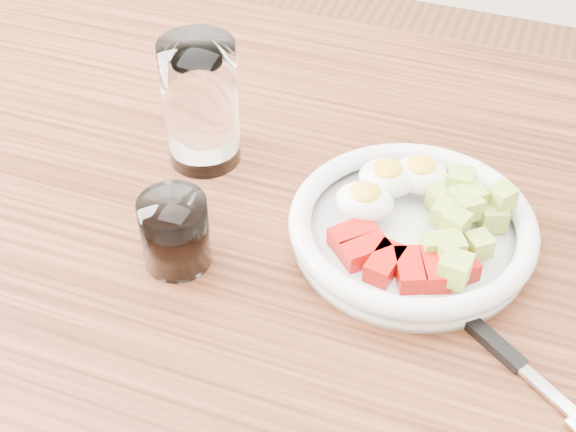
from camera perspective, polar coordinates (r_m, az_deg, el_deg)
The scene contains 5 objects.
dining_table at distance 0.87m, azimuth 0.39°, elevation -6.89°, with size 1.50×0.90×0.77m.
bowl at distance 0.80m, azimuth 8.83°, elevation -0.56°, with size 0.24×0.24×0.06m.
fork at distance 0.73m, azimuth 14.98°, elevation -9.22°, with size 0.19×0.14×0.01m.
water_glass at distance 0.87m, azimuth -6.23°, elevation 7.95°, with size 0.08×0.08×0.14m, color white.
coffee_glass at distance 0.77m, azimuth -8.03°, elevation -1.17°, with size 0.07×0.07×0.07m.
Camera 1 is at (0.19, -0.53, 1.33)m, focal length 50.00 mm.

